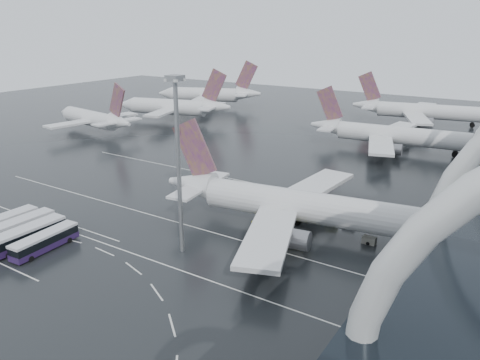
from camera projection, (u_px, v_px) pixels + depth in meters
The scene contains 21 objects.
ground at pixel (162, 256), 77.02m from camera, with size 420.00×420.00×0.00m, color black.
lane_marking_near at pixel (154, 261), 75.43m from camera, with size 120.00×0.25×0.01m, color silver.
lane_marking_mid at pixel (206, 230), 86.56m from camera, with size 120.00×0.25×0.01m, color silver.
lane_marking_far at pixel (278, 188), 108.84m from camera, with size 120.00×0.25×0.01m, color silver.
bus_bay_line_north at pixel (68, 224), 89.43m from camera, with size 28.00×0.25×0.01m, color silver.
airliner_main at pixel (299, 206), 84.88m from camera, with size 57.18×49.66×19.37m.
airliner_gate_b at pixel (392, 135), 140.59m from camera, with size 52.90×47.32×18.36m.
airliner_gate_c at pixel (422, 112), 177.92m from camera, with size 53.88×49.05×19.23m.
jet_remote_west at pixel (94, 119), 163.46m from camera, with size 42.95×34.70×18.68m.
jet_remote_mid at pixel (175, 107), 184.13m from camera, with size 47.29×38.39×20.79m.
jet_remote_far at pixel (211, 95), 216.13m from camera, with size 47.33×38.56×21.22m.
bus_row_near_a at pixel (1, 225), 84.64m from camera, with size 3.29×13.48×3.31m.
bus_row_near_b at pixel (17, 228), 83.04m from camera, with size 3.34×13.65×3.35m.
bus_row_near_c at pixel (27, 236), 80.03m from camera, with size 3.40×13.94×3.43m.
bus_row_near_d at pixel (45, 241), 78.60m from camera, with size 3.59×12.39×3.01m.
floodlight_mast at pixel (178, 145), 73.05m from camera, with size 2.23×2.23×29.10m.
gse_cart_belly_a at pixel (295, 237), 82.84m from camera, with size 2.02×1.19×1.10m, color #A8A516.
gse_cart_belly_b at pixel (349, 222), 88.66m from camera, with size 2.25×1.33×1.23m, color slate.
gse_cart_belly_c at pixel (259, 225), 87.50m from camera, with size 2.42×1.43×1.32m, color #A8A516.
gse_cart_belly_d at pixel (369, 240), 81.22m from camera, with size 2.33×1.38×1.27m, color slate.
gse_cart_belly_e at pixel (331, 222), 88.88m from camera, with size 2.36×1.40×1.29m, color #A8A516.
Camera 1 is at (48.45, -50.95, 36.21)m, focal length 35.00 mm.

